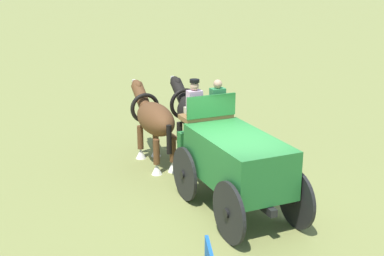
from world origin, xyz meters
name	(u,v)px	position (x,y,z in m)	size (l,w,h in m)	color
ground_plane	(236,212)	(0.00, 0.00, 0.00)	(220.00, 220.00, 0.00)	olive
show_wagon	(234,159)	(0.15, 0.05, 1.27)	(5.83, 2.80, 2.86)	#236B2D
draft_horse_near	(154,119)	(3.38, 1.84, 1.33)	(2.95, 1.48, 2.19)	brown
draft_horse_off	(195,115)	(3.78, 0.60, 1.32)	(3.05, 1.58, 2.19)	black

